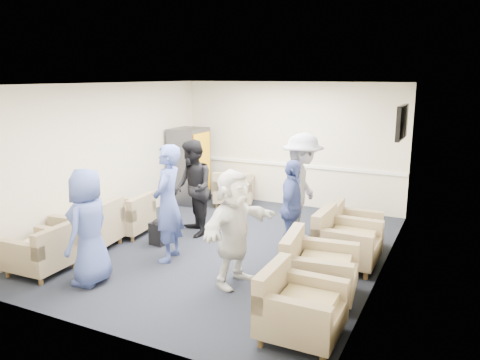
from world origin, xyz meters
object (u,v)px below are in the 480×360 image
at_px(armchair_right_midfar, 343,243).
at_px(person_back_right, 302,188).
at_px(person_mid_right, 292,208).
at_px(person_front_left, 88,227).
at_px(armchair_right_midnear, 315,271).
at_px(person_front_right, 234,228).
at_px(armchair_left_mid, 91,228).
at_px(armchair_right_far, 352,230).
at_px(vending_machine, 189,166).
at_px(armchair_corner, 234,191).
at_px(armchair_left_near, 43,253).
at_px(armchair_right_near, 297,309).
at_px(person_mid_left, 168,203).
at_px(armchair_left_far, 129,218).
at_px(person_back_left, 193,188).

bearing_deg(armchair_right_midfar, person_back_right, 51.62).
bearing_deg(person_mid_right, person_front_left, 125.84).
height_order(armchair_right_midnear, person_front_right, person_front_right).
bearing_deg(armchair_left_mid, armchair_right_midnear, 81.58).
distance_m(armchair_right_far, vending_machine, 4.22).
height_order(armchair_right_midfar, person_back_right, person_back_right).
xyz_separation_m(armchair_left_mid, armchair_right_far, (3.88, 1.93, -0.03)).
bearing_deg(person_front_left, armchair_left_mid, -147.38).
height_order(armchair_left_mid, armchair_corner, armchair_left_mid).
relative_size(armchair_left_mid, armchair_right_midfar, 1.08).
xyz_separation_m(armchair_corner, vending_machine, (-1.02, -0.20, 0.51)).
bearing_deg(armchair_right_midfar, armchair_left_mid, 106.94).
bearing_deg(armchair_right_far, armchair_left_mid, 113.35).
height_order(armchair_left_near, armchair_right_near, armchair_right_near).
height_order(armchair_left_near, person_front_right, person_front_right).
bearing_deg(person_back_right, armchair_left_mid, 116.13).
xyz_separation_m(armchair_corner, person_front_right, (1.80, -3.58, 0.48)).
distance_m(person_mid_left, person_mid_right, 1.94).
distance_m(armchair_left_near, armchair_left_mid, 1.07).
bearing_deg(armchair_right_near, armchair_left_mid, 74.43).
xyz_separation_m(armchair_left_mid, armchair_right_midnear, (3.86, -0.06, 0.01)).
relative_size(armchair_left_mid, person_front_right, 0.61).
bearing_deg(armchair_right_midnear, person_back_right, 16.36).
height_order(armchair_right_midfar, person_mid_left, person_mid_left).
distance_m(armchair_left_far, person_back_right, 3.15).
relative_size(armchair_left_far, armchair_right_midnear, 0.86).
bearing_deg(vending_machine, armchair_right_midnear, -39.64).
relative_size(armchair_left_near, vending_machine, 0.48).
bearing_deg(person_mid_right, armchair_right_midfar, -102.36).
bearing_deg(person_back_right, armchair_right_near, -168.33).
relative_size(armchair_right_far, vending_machine, 0.50).
distance_m(armchair_corner, person_mid_right, 3.13).
distance_m(armchair_left_near, armchair_right_midfar, 4.44).
bearing_deg(person_mid_left, armchair_left_near, -60.60).
xyz_separation_m(armchair_right_far, person_back_right, (-0.89, -0.02, 0.63)).
relative_size(armchair_left_mid, person_mid_left, 0.54).
relative_size(armchair_left_near, armchair_right_near, 0.95).
relative_size(armchair_left_far, person_mid_left, 0.48).
distance_m(armchair_right_midfar, person_mid_left, 2.74).
bearing_deg(armchair_right_far, person_front_right, 147.99).
distance_m(armchair_right_midfar, armchair_corner, 3.77).
xyz_separation_m(vending_machine, person_mid_right, (3.17, -2.03, -0.07)).
xyz_separation_m(armchair_right_midfar, person_front_left, (-3.00, -2.14, 0.45)).
bearing_deg(armchair_left_far, armchair_right_midnear, 70.48).
relative_size(vending_machine, person_mid_left, 0.93).
distance_m(armchair_left_near, person_back_left, 2.70).
distance_m(vending_machine, person_back_right, 3.36).
bearing_deg(person_mid_left, armchair_left_far, -129.85).
bearing_deg(armchair_right_midnear, armchair_right_near, 178.64).
height_order(person_mid_right, person_front_right, person_front_right).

